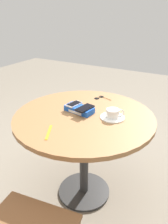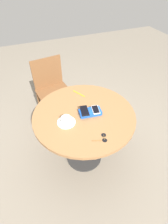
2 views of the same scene
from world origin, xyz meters
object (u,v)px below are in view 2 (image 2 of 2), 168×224
at_px(phone_white, 96,110).
at_px(sunglasses, 103,138).
at_px(round_table, 84,122).
at_px(chair_near_window, 53,90).
at_px(saucer, 66,122).
at_px(phone_box, 90,112).
at_px(phone_black, 84,111).
at_px(coffee_cup, 66,120).
at_px(lanyard_strap, 79,94).

relative_size(phone_white, sunglasses, 0.92).
distance_m(round_table, chair_near_window, 0.87).
bearing_deg(sunglasses, saucer, -50.89).
relative_size(phone_box, phone_black, 1.46).
bearing_deg(phone_white, coffee_cup, 3.56).
distance_m(phone_box, saucer, 0.25).
height_order(round_table, sunglasses, sunglasses).
height_order(round_table, phone_black, phone_black).
relative_size(phone_box, lanyard_strap, 1.29).
bearing_deg(phone_black, round_table, -91.61).
distance_m(phone_box, chair_near_window, 0.94).
distance_m(lanyard_strap, chair_near_window, 0.62).
bearing_deg(phone_box, lanyard_strap, -91.96).
xyz_separation_m(saucer, coffee_cup, (0.00, 0.00, 0.03)).
height_order(sunglasses, chair_near_window, chair_near_window).
bearing_deg(phone_white, sunglasses, 78.05).
height_order(round_table, lanyard_strap, lanyard_strap).
distance_m(saucer, coffee_cup, 0.03).
relative_size(lanyard_strap, sunglasses, 1.22).
bearing_deg(coffee_cup, phone_box, -173.21).
relative_size(phone_white, coffee_cup, 1.14).
height_order(phone_white, phone_black, phone_black).
xyz_separation_m(phone_white, chair_near_window, (0.23, -0.89, -0.30)).
distance_m(phone_box, coffee_cup, 0.25).
height_order(phone_box, lanyard_strap, phone_box).
xyz_separation_m(phone_black, lanyard_strap, (-0.07, -0.33, -0.05)).
distance_m(coffee_cup, lanyard_strap, 0.46).
distance_m(phone_black, sunglasses, 0.33).
xyz_separation_m(round_table, saucer, (0.19, 0.05, 0.12)).
xyz_separation_m(phone_black, chair_near_window, (0.12, -0.86, -0.30)).
bearing_deg(phone_black, chair_near_window, -81.90).
bearing_deg(sunglasses, phone_black, -83.09).
distance_m(round_table, phone_box, 0.15).
distance_m(phone_box, sunglasses, 0.32).
bearing_deg(sunglasses, lanyard_strap, -92.27).
bearing_deg(chair_near_window, sunglasses, 97.77).
xyz_separation_m(lanyard_strap, chair_near_window, (0.19, -0.53, -0.26)).
relative_size(phone_black, lanyard_strap, 0.88).
xyz_separation_m(round_table, chair_near_window, (0.12, -0.85, -0.14)).
distance_m(round_table, sunglasses, 0.36).
bearing_deg(phone_black, lanyard_strap, -101.31).
height_order(saucer, sunglasses, saucer).
relative_size(saucer, coffee_cup, 1.49).
distance_m(phone_white, coffee_cup, 0.30).
relative_size(round_table, lanyard_strap, 5.82).
distance_m(round_table, phone_white, 0.20).
height_order(coffee_cup, chair_near_window, chair_near_window).
relative_size(phone_white, saucer, 0.76).
bearing_deg(saucer, phone_white, -176.70).
height_order(phone_white, coffee_cup, coffee_cup).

